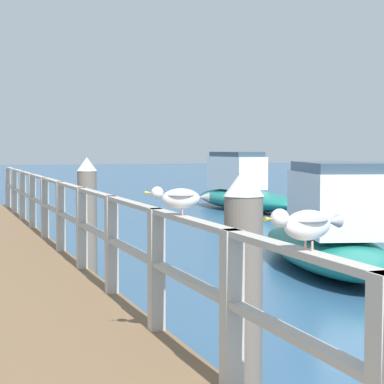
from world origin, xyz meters
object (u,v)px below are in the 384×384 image
dock_piling_far (87,220)px  boat_3 (327,233)px  dock_piling_near (243,296)px  boat_5 (242,190)px  seagull_background (180,197)px  seagull_foreground (306,223)px

dock_piling_far → boat_3: bearing=0.5°
dock_piling_near → dock_piling_far: bearing=90.0°
boat_3 → boat_5: size_ratio=1.06×
dock_piling_far → seagull_background: (-0.39, -5.29, 0.71)m
seagull_foreground → dock_piling_far: bearing=-15.7°
seagull_foreground → boat_3: size_ratio=0.08×
dock_piling_near → seagull_background: dock_piling_near is taller
dock_piling_near → boat_3: dock_piling_near is taller
seagull_foreground → boat_3: bearing=-44.2°
dock_piling_near → dock_piling_far: (0.00, 5.58, 0.00)m
dock_piling_far → boat_5: 12.80m
seagull_background → boat_5: bearing=-8.2°
dock_piling_near → boat_5: (7.21, 16.14, -0.33)m
boat_3 → boat_5: boat_5 is taller
seagull_foreground → boat_5: (7.60, 17.75, -1.04)m
seagull_background → dock_piling_far: bearing=13.1°
dock_piling_near → boat_3: 6.93m
dock_piling_far → boat_3: (4.05, 0.03, -0.36)m
seagull_background → boat_5: boat_5 is taller
dock_piling_near → boat_5: dock_piling_near is taller
boat_3 → seagull_foreground: bearing=73.6°
dock_piling_near → seagull_foreground: size_ratio=3.95×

